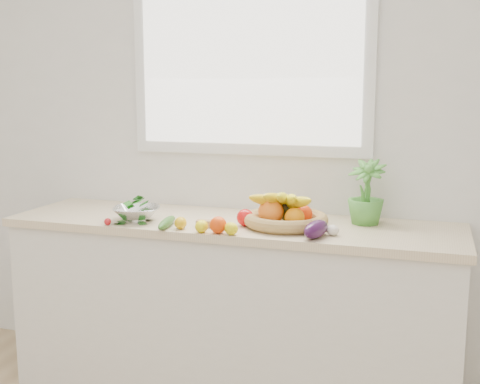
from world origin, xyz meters
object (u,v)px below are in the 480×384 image
(apple, at_px, (245,218))
(eggplant, at_px, (316,229))
(fruit_basket, at_px, (285,215))
(cucumber, at_px, (167,223))
(colander_with_spinach, at_px, (137,209))
(potted_herb, at_px, (366,193))

(apple, height_order, eggplant, apple)
(eggplant, distance_m, fruit_basket, 0.25)
(cucumber, bearing_deg, colander_with_spinach, 160.16)
(apple, height_order, potted_herb, potted_herb)
(apple, bearing_deg, cucumber, -158.63)
(potted_herb, relative_size, colander_with_spinach, 1.11)
(eggplant, bearing_deg, cucumber, -178.85)
(apple, height_order, cucumber, apple)
(potted_herb, xyz_separation_m, fruit_basket, (-0.36, -0.18, -0.09))
(apple, relative_size, potted_herb, 0.25)
(eggplant, bearing_deg, apple, 161.58)
(cucumber, distance_m, colander_with_spinach, 0.21)
(eggplant, bearing_deg, colander_with_spinach, 176.47)
(apple, bearing_deg, eggplant, -18.42)
(potted_herb, bearing_deg, apple, -156.99)
(cucumber, height_order, fruit_basket, fruit_basket)
(cucumber, xyz_separation_m, colander_with_spinach, (-0.19, 0.07, 0.04))
(apple, bearing_deg, fruit_basket, 15.75)
(fruit_basket, bearing_deg, potted_herb, 26.45)
(colander_with_spinach, bearing_deg, cucumber, -19.84)
(apple, xyz_separation_m, fruit_basket, (0.18, 0.05, 0.01))
(colander_with_spinach, bearing_deg, fruit_basket, 9.18)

